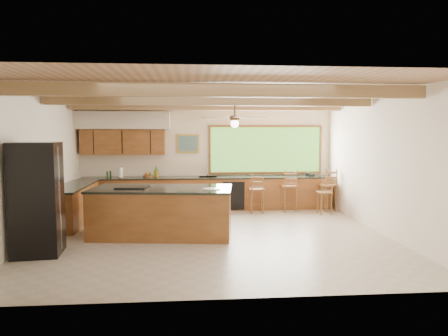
{
  "coord_description": "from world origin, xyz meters",
  "views": [
    {
      "loc": [
        -0.45,
        -8.26,
        2.17
      ],
      "look_at": [
        0.29,
        0.8,
        1.36
      ],
      "focal_mm": 32.0,
      "sensor_mm": 36.0,
      "label": 1
    }
  ],
  "objects": [
    {
      "name": "refrigerator",
      "position": [
        -3.18,
        -1.06,
        1.0
      ],
      "size": [
        0.85,
        0.83,
        2.0
      ],
      "rotation": [
        0.0,
        0.0,
        0.1
      ],
      "color": "black",
      "rests_on": "ground"
    },
    {
      "name": "island",
      "position": [
        -1.08,
        0.12,
        0.51
      ],
      "size": [
        3.05,
        1.7,
        1.03
      ],
      "rotation": [
        0.0,
        0.0,
        -0.12
      ],
      "color": "brown",
      "rests_on": "ground"
    },
    {
      "name": "room_shell",
      "position": [
        -0.17,
        0.65,
        2.21
      ],
      "size": [
        7.27,
        6.54,
        3.02
      ],
      "color": "#F0E4CF",
      "rests_on": "ground"
    },
    {
      "name": "counter_run",
      "position": [
        -0.82,
        2.52,
        0.46
      ],
      "size": [
        7.12,
        3.1,
        1.24
      ],
      "color": "brown",
      "rests_on": "ground"
    },
    {
      "name": "bar_stool_d",
      "position": [
        3.3,
        2.39,
        0.7
      ],
      "size": [
        0.51,
        0.51,
        1.19
      ],
      "rotation": [
        0.0,
        0.0,
        0.22
      ],
      "color": "brown",
      "rests_on": "ground"
    },
    {
      "name": "bar_stool_c",
      "position": [
        3.05,
        1.89,
        0.58
      ],
      "size": [
        0.37,
        0.37,
        0.97
      ],
      "rotation": [
        0.0,
        0.0,
        0.05
      ],
      "color": "brown",
      "rests_on": "ground"
    },
    {
      "name": "bar_stool_a",
      "position": [
        1.28,
        2.19,
        0.64
      ],
      "size": [
        0.39,
        0.39,
        1.08
      ],
      "rotation": [
        0.0,
        0.0,
        -0.01
      ],
      "color": "brown",
      "rests_on": "ground"
    },
    {
      "name": "bar_stool_b",
      "position": [
        2.21,
        2.39,
        0.69
      ],
      "size": [
        0.45,
        0.45,
        1.16
      ],
      "rotation": [
        0.0,
        0.0,
        0.1
      ],
      "color": "brown",
      "rests_on": "ground"
    },
    {
      "name": "ground",
      "position": [
        0.0,
        0.0,
        0.0
      ],
      "size": [
        7.2,
        7.2,
        0.0
      ],
      "primitive_type": "plane",
      "color": "#BCAD9C",
      "rests_on": "ground"
    }
  ]
}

